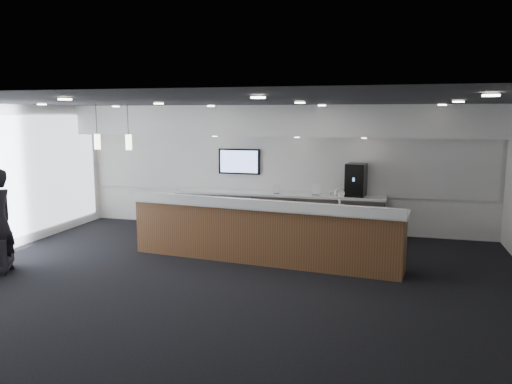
# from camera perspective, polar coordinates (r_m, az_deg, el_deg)

# --- Properties ---
(ground) EXTENTS (10.00, 10.00, 0.00)m
(ground) POSITION_cam_1_polar(r_m,az_deg,el_deg) (8.64, -3.21, -10.00)
(ground) COLOR black
(ground) RESTS_ON ground
(ceiling) EXTENTS (10.00, 8.00, 0.02)m
(ceiling) POSITION_cam_1_polar(r_m,az_deg,el_deg) (8.18, -3.39, 10.31)
(ceiling) COLOR black
(ceiling) RESTS_ON back_wall
(back_wall) EXTENTS (10.00, 0.02, 3.00)m
(back_wall) POSITION_cam_1_polar(r_m,az_deg,el_deg) (12.11, 2.74, 2.72)
(back_wall) COLOR white
(back_wall) RESTS_ON ground
(soffit_bulkhead) EXTENTS (10.00, 0.90, 0.70)m
(soffit_bulkhead) POSITION_cam_1_polar(r_m,az_deg,el_deg) (11.60, 2.30, 8.15)
(soffit_bulkhead) COLOR silver
(soffit_bulkhead) RESTS_ON back_wall
(alcove_panel) EXTENTS (9.80, 0.06, 1.40)m
(alcove_panel) POSITION_cam_1_polar(r_m,az_deg,el_deg) (12.07, 2.71, 3.18)
(alcove_panel) COLOR silver
(alcove_panel) RESTS_ON back_wall
(back_credenza) EXTENTS (5.06, 0.66, 0.95)m
(back_credenza) POSITION_cam_1_polar(r_m,az_deg,el_deg) (11.91, 2.33, -2.35)
(back_credenza) COLOR gray
(back_credenza) RESTS_ON ground
(wall_tv) EXTENTS (1.05, 0.08, 0.62)m
(wall_tv) POSITION_cam_1_polar(r_m,az_deg,el_deg) (12.26, -1.92, 3.51)
(wall_tv) COLOR black
(wall_tv) RESTS_ON back_wall
(pendant_left) EXTENTS (0.12, 0.12, 0.30)m
(pendant_left) POSITION_cam_1_polar(r_m,az_deg,el_deg) (9.93, -15.14, 5.43)
(pendant_left) COLOR #FFF3C6
(pendant_left) RESTS_ON ceiling
(pendant_right) EXTENTS (0.12, 0.12, 0.30)m
(pendant_right) POSITION_cam_1_polar(r_m,az_deg,el_deg) (10.30, -18.51, 5.39)
(pendant_right) COLOR #FFF3C6
(pendant_right) RESTS_ON ceiling
(ceiling_can_lights) EXTENTS (7.00, 5.00, 0.02)m
(ceiling_can_lights) POSITION_cam_1_polar(r_m,az_deg,el_deg) (8.18, -3.39, 10.10)
(ceiling_can_lights) COLOR white
(ceiling_can_lights) RESTS_ON ceiling
(service_counter) EXTENTS (5.39, 1.42, 1.49)m
(service_counter) POSITION_cam_1_polar(r_m,az_deg,el_deg) (9.57, 0.82, -4.53)
(service_counter) COLOR brown
(service_counter) RESTS_ON ground
(coffee_machine) EXTENTS (0.49, 0.59, 0.74)m
(coffee_machine) POSITION_cam_1_polar(r_m,az_deg,el_deg) (11.54, 11.37, 1.36)
(coffee_machine) COLOR black
(coffee_machine) RESTS_ON back_credenza
(info_sign_left) EXTENTS (0.16, 0.04, 0.22)m
(info_sign_left) POSITION_cam_1_polar(r_m,az_deg,el_deg) (11.71, 2.35, 0.34)
(info_sign_left) COLOR white
(info_sign_left) RESTS_ON back_credenza
(info_sign_right) EXTENTS (0.20, 0.04, 0.26)m
(info_sign_right) POSITION_cam_1_polar(r_m,az_deg,el_deg) (11.58, 6.86, 0.30)
(info_sign_right) COLOR white
(info_sign_right) RESTS_ON back_credenza
(cup_0) EXTENTS (0.10, 0.10, 0.09)m
(cup_0) POSITION_cam_1_polar(r_m,az_deg,el_deg) (11.50, 10.58, -0.27)
(cup_0) COLOR white
(cup_0) RESTS_ON back_credenza
(cup_1) EXTENTS (0.14, 0.14, 0.09)m
(cup_1) POSITION_cam_1_polar(r_m,az_deg,el_deg) (11.51, 9.89, -0.25)
(cup_1) COLOR white
(cup_1) RESTS_ON back_credenza
(cup_2) EXTENTS (0.12, 0.12, 0.09)m
(cup_2) POSITION_cam_1_polar(r_m,az_deg,el_deg) (11.53, 9.20, -0.22)
(cup_2) COLOR white
(cup_2) RESTS_ON back_credenza
(cup_3) EXTENTS (0.13, 0.13, 0.09)m
(cup_3) POSITION_cam_1_polar(r_m,az_deg,el_deg) (11.54, 8.51, -0.19)
(cup_3) COLOR white
(cup_3) RESTS_ON back_credenza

